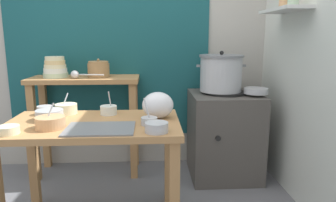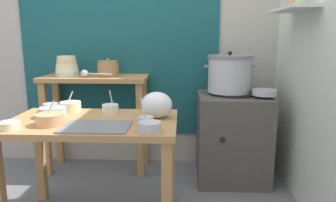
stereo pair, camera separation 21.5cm
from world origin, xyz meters
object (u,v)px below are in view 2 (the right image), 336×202
at_px(prep_bowl_6, 51,107).
at_px(prep_bowl_5, 110,108).
at_px(prep_bowl_0, 50,119).
at_px(wide_pan, 264,92).
at_px(plastic_bag, 157,105).
at_px(prep_table, 93,136).
at_px(prep_bowl_4, 9,125).
at_px(back_shelf_table, 96,100).
at_px(ladle, 86,74).
at_px(prep_bowl_7, 70,106).
at_px(prep_bowl_1, 145,120).
at_px(stove_block, 232,136).
at_px(clay_pot, 108,69).
at_px(serving_tray, 96,127).
at_px(prep_bowl_2, 53,112).
at_px(prep_bowl_3, 150,126).
at_px(steamer_pot, 229,74).
at_px(bowl_stack_enamel, 67,67).

bearing_deg(prep_bowl_6, prep_bowl_5, -3.75).
bearing_deg(prep_bowl_0, wide_pan, 26.68).
relative_size(plastic_bag, prep_bowl_5, 1.24).
xyz_separation_m(prep_table, plastic_bag, (0.42, 0.07, 0.20)).
relative_size(plastic_bag, prep_bowl_4, 1.71).
relative_size(back_shelf_table, ladle, 3.32).
distance_m(plastic_bag, prep_bowl_4, 0.90).
bearing_deg(ladle, prep_bowl_6, -100.51).
bearing_deg(prep_bowl_7, wide_pan, 14.60).
distance_m(prep_bowl_1, prep_bowl_7, 0.67).
bearing_deg(stove_block, wide_pan, -27.65).
xyz_separation_m(stove_block, clay_pot, (-1.12, 0.13, 0.59)).
relative_size(wide_pan, prep_bowl_4, 1.65).
height_order(back_shelf_table, prep_bowl_1, back_shelf_table).
relative_size(serving_tray, prep_bowl_6, 3.76).
distance_m(back_shelf_table, prep_bowl_0, 1.00).
bearing_deg(clay_pot, wide_pan, -10.55).
height_order(serving_tray, prep_bowl_0, prep_bowl_0).
distance_m(prep_bowl_0, prep_bowl_2, 0.21).
relative_size(clay_pot, ladle, 0.66).
bearing_deg(clay_pot, prep_bowl_1, -65.02).
bearing_deg(serving_tray, prep_bowl_0, 171.36).
bearing_deg(prep_bowl_4, ladle, 80.88).
height_order(prep_table, prep_bowl_1, prep_bowl_1).
xyz_separation_m(ladle, prep_bowl_6, (-0.10, -0.55, -0.18)).
height_order(stove_block, prep_bowl_3, stove_block).
relative_size(ladle, prep_bowl_5, 1.72).
distance_m(wide_pan, prep_bowl_0, 1.66).
bearing_deg(back_shelf_table, prep_bowl_7, -90.80).
bearing_deg(prep_bowl_2, prep_table, -14.03).
bearing_deg(steamer_pot, bowl_stack_enamel, 176.09).
bearing_deg(steamer_pot, prep_bowl_5, -148.08).
height_order(serving_tray, prep_bowl_1, prep_bowl_1).
height_order(ladle, prep_bowl_1, ladle).
distance_m(stove_block, clay_pot, 1.27).
relative_size(stove_block, wide_pan, 3.89).
bearing_deg(bowl_stack_enamel, wide_pan, -7.95).
distance_m(ladle, serving_tray, 1.02).
distance_m(serving_tray, plastic_bag, 0.43).
distance_m(steamer_pot, prep_bowl_7, 1.34).
xyz_separation_m(plastic_bag, prep_bowl_6, (-0.78, 0.15, -0.06)).
height_order(prep_bowl_3, prep_bowl_7, prep_bowl_7).
distance_m(plastic_bag, prep_bowl_0, 0.67).
bearing_deg(prep_bowl_0, plastic_bag, 17.31).
xyz_separation_m(prep_table, prep_bowl_0, (-0.22, -0.12, 0.15)).
bearing_deg(stove_block, prep_bowl_3, -122.60).
xyz_separation_m(prep_table, ladle, (-0.26, 0.77, 0.33)).
bearing_deg(prep_bowl_5, back_shelf_table, 113.26).
distance_m(clay_pot, prep_bowl_5, 0.73).
xyz_separation_m(ladle, wide_pan, (1.53, -0.15, -0.13)).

